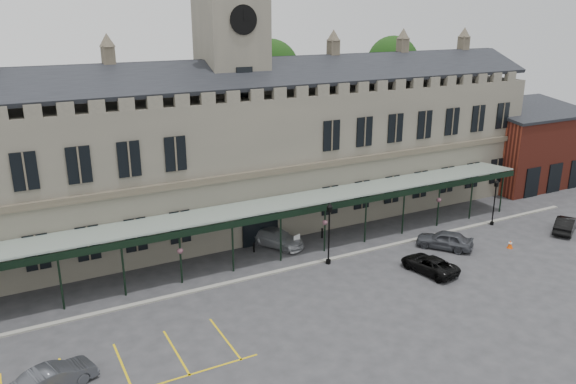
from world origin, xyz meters
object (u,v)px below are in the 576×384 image
car_right_a (445,240)px  car_right_b (566,224)px  clock_tower (232,80)px  station_building (235,157)px  car_left_b (54,378)px  car_van (429,264)px  sign_board (297,242)px  car_taxi (276,238)px  lamp_post_mid (329,228)px  traffic_cone (510,244)px  lamp_post_right (495,198)px

car_right_a → car_right_b: (12.00, -2.27, -0.06)m
clock_tower → station_building: bearing=-90.0°
car_left_b → car_right_b: (42.50, 2.10, 0.01)m
station_building → car_van: size_ratio=13.30×
station_building → clock_tower: bearing=90.0°
car_left_b → car_right_b: size_ratio=0.99×
sign_board → car_right_a: bearing=-46.5°
clock_tower → sign_board: size_ratio=19.85×
sign_board → car_taxi: bearing=110.8°
lamp_post_mid → car_right_b: size_ratio=1.17×
clock_tower → car_right_b: clock_tower is taller
car_taxi → sign_board: bearing=-79.2°
car_van → car_right_a: (4.12, 2.80, 0.14)m
traffic_cone → sign_board: 17.60m
lamp_post_right → sign_board: 18.89m
clock_tower → car_van: 21.99m
sign_board → car_right_a: (10.81, -5.56, 0.16)m
car_van → car_right_a: 4.98m
station_building → lamp_post_right: station_building is taller
clock_tower → sign_board: clock_tower is taller
lamp_post_mid → sign_board: lamp_post_mid is taller
traffic_cone → car_taxi: size_ratio=0.14×
lamp_post_mid → car_taxi: size_ratio=1.00×
car_taxi → lamp_post_right: bearing=-43.4°
clock_tower → lamp_post_mid: bearing=-74.7°
car_taxi → car_right_b: bearing=-50.3°
car_taxi → car_right_b: 25.72m
sign_board → station_building: bearing=87.4°
car_taxi → car_van: (7.88, -9.78, -0.10)m
traffic_cone → sign_board: (-15.63, 8.08, 0.27)m
station_building → clock_tower: (0.00, 0.09, 6.64)m
traffic_cone → car_left_b: (-35.33, -1.84, 0.36)m
sign_board → car_van: size_ratio=0.28×
sign_board → car_right_b: (22.81, -7.83, 0.09)m
car_right_b → car_van: bearing=63.1°
car_taxi → clock_tower: bearing=70.2°
station_building → car_right_a: size_ratio=13.30×
clock_tower → car_right_b: bearing=-31.4°
lamp_post_mid → car_van: (5.87, -4.79, -2.33)m
sign_board → car_taxi: 1.86m
car_van → car_right_b: bearing=172.3°
lamp_post_mid → car_van: bearing=-39.2°
car_taxi → car_van: bearing=-80.4°
car_left_b → car_taxi: car_taxi is taller
car_taxi → car_right_a: car_right_a is taller
station_building → car_left_b: (-17.50, -17.25, -5.77)m
car_left_b → car_van: bearing=-104.5°
traffic_cone → car_right_a: size_ratio=0.15×
car_taxi → car_right_b: size_ratio=1.17×
traffic_cone → car_taxi: car_taxi is taller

